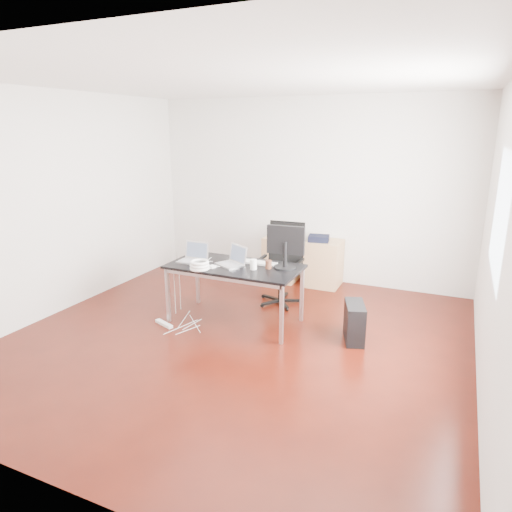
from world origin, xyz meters
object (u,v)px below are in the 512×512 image
at_px(office_chair, 283,259).
at_px(filing_cabinet_left, 282,258).
at_px(pc_tower, 354,322).
at_px(filing_cabinet_right, 324,263).
at_px(desk, 235,270).

height_order(office_chair, filing_cabinet_left, office_chair).
bearing_deg(pc_tower, filing_cabinet_right, 97.71).
distance_m(desk, office_chair, 0.94).
distance_m(filing_cabinet_left, filing_cabinet_right, 0.68).
height_order(office_chair, pc_tower, office_chair).
xyz_separation_m(filing_cabinet_left, pc_tower, (1.53, -1.70, -0.13)).
bearing_deg(pc_tower, filing_cabinet_left, 113.23).
height_order(filing_cabinet_right, pc_tower, filing_cabinet_right).
distance_m(desk, filing_cabinet_right, 1.91).
distance_m(office_chair, filing_cabinet_left, 0.98).
bearing_deg(filing_cabinet_left, office_chair, -68.55).
xyz_separation_m(office_chair, filing_cabinet_left, (-0.35, 0.88, -0.26)).
relative_size(filing_cabinet_right, pc_tower, 1.56).
bearing_deg(filing_cabinet_left, filing_cabinet_right, 0.00).
relative_size(office_chair, pc_tower, 2.40).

